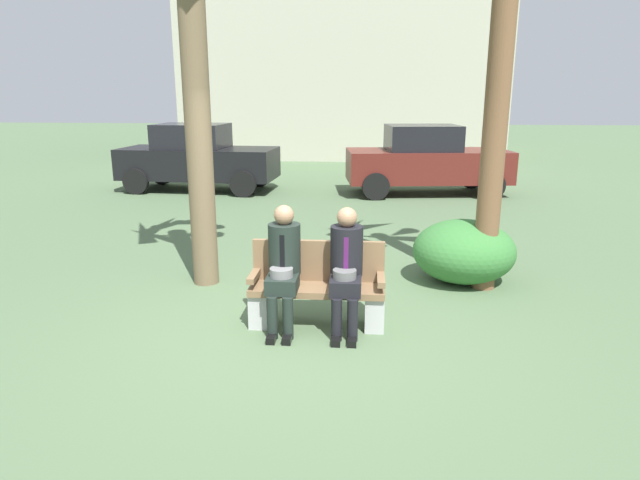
# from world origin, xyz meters

# --- Properties ---
(ground_plane) EXTENTS (80.00, 80.00, 0.00)m
(ground_plane) POSITION_xyz_m (0.00, 0.00, 0.00)
(ground_plane) COLOR #4E6645
(park_bench) EXTENTS (1.43, 0.44, 0.90)m
(park_bench) POSITION_xyz_m (0.21, 0.31, 0.40)
(park_bench) COLOR brown
(park_bench) RESTS_ON ground
(seated_man_left) EXTENTS (0.34, 0.72, 1.31)m
(seated_man_left) POSITION_xyz_m (-0.13, 0.19, 0.73)
(seated_man_left) COLOR #1E2823
(seated_man_left) RESTS_ON ground
(seated_man_right) EXTENTS (0.34, 0.72, 1.30)m
(seated_man_right) POSITION_xyz_m (0.52, 0.19, 0.72)
(seated_man_right) COLOR black
(seated_man_right) RESTS_ON ground
(shrub_near_bench) EXTENTS (1.33, 1.22, 0.83)m
(shrub_near_bench) POSITION_xyz_m (2.02, 1.86, 0.42)
(shrub_near_bench) COLOR #367334
(shrub_near_bench) RESTS_ON ground
(parked_car_near) EXTENTS (3.99, 1.91, 1.68)m
(parked_car_near) POSITION_xyz_m (-3.56, 8.56, 0.84)
(parked_car_near) COLOR black
(parked_car_near) RESTS_ON ground
(parked_car_far) EXTENTS (4.06, 2.08, 1.68)m
(parked_car_far) POSITION_xyz_m (2.19, 8.51, 0.84)
(parked_car_far) COLOR #591E19
(parked_car_far) RESTS_ON ground
(building_backdrop) EXTENTS (12.45, 9.19, 10.35)m
(building_backdrop) POSITION_xyz_m (-0.24, 19.26, 5.20)
(building_backdrop) COLOR #B2B19B
(building_backdrop) RESTS_ON ground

